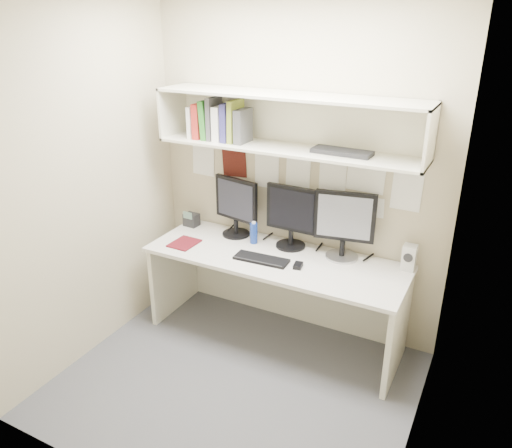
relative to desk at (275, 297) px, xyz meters
The scene contains 19 objects.
floor 0.75m from the desk, 90.00° to the right, with size 2.40×2.00×0.01m, color #4A4A50.
wall_back 1.00m from the desk, 90.00° to the left, with size 2.40×0.02×2.60m, color tan.
wall_front 1.90m from the desk, 90.00° to the right, with size 2.40×0.02×2.60m, color tan.
wall_left 1.65m from the desk, 151.57° to the right, with size 0.02×2.00×2.60m, color tan.
wall_right 1.65m from the desk, 28.43° to the right, with size 0.02×2.00×2.60m, color tan.
desk is the anchor object (origin of this frame).
overhead_hutch 1.37m from the desk, 90.00° to the left, with size 2.00×0.38×0.40m.
pinned_papers 0.95m from the desk, 90.00° to the left, with size 1.92×0.01×0.48m, color white, non-canonical shape.
monitor_left 0.81m from the desk, 154.79° to the left, with size 0.42×0.23×0.49m.
monitor_center 0.67m from the desk, 81.74° to the left, with size 0.43×0.24×0.50m.
monitor_right 0.82m from the desk, 25.75° to the left, with size 0.45×0.25×0.52m.
keyboard 0.40m from the desk, 118.52° to the right, with size 0.41×0.15×0.02m, color black.
mouse 0.45m from the desk, 22.16° to the right, with size 0.06×0.09×0.03m, color black.
speaker 1.08m from the desk, 14.85° to the left, with size 0.09×0.10×0.19m.
blue_bottle 0.54m from the desk, 152.50° to the left, with size 0.06×0.06×0.19m.
maroon_notebook 0.84m from the desk, 169.22° to the right, with size 0.19×0.23×0.01m, color #550E16.
desk_phone 1.02m from the desk, 167.41° to the left, with size 0.13×0.11×0.14m.
book_stack 1.43m from the desk, 165.53° to the left, with size 0.47×0.20×0.32m.
hutch_tray 1.27m from the desk, 21.86° to the left, with size 0.42×0.16×0.03m, color black.
Camera 1 is at (1.44, -2.45, 2.43)m, focal length 35.00 mm.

